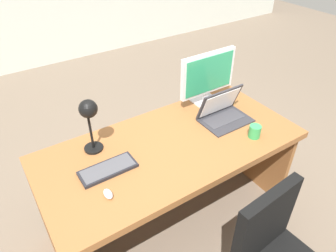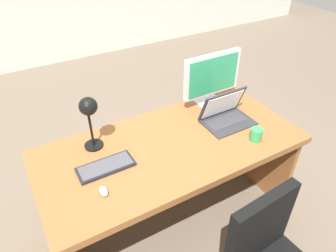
{
  "view_description": "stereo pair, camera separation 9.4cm",
  "coord_description": "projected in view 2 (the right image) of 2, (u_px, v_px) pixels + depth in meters",
  "views": [
    {
      "loc": [
        -0.88,
        -1.3,
        2.03
      ],
      "look_at": [
        0.0,
        0.04,
        0.86
      ],
      "focal_mm": 33.13,
      "sensor_mm": 36.0,
      "label": 1
    },
    {
      "loc": [
        -0.8,
        -1.35,
        2.03
      ],
      "look_at": [
        0.0,
        0.04,
        0.86
      ],
      "focal_mm": 33.13,
      "sensor_mm": 36.0,
      "label": 2
    }
  ],
  "objects": [
    {
      "name": "desk_lamp",
      "position": [
        89.0,
        113.0,
        1.83
      ],
      "size": [
        0.12,
        0.14,
        0.38
      ],
      "color": "black",
      "rests_on": "desk"
    },
    {
      "name": "ground",
      "position": [
        104.0,
        122.0,
        3.51
      ],
      "size": [
        12.0,
        12.0,
        0.0
      ],
      "primitive_type": "plane",
      "color": "#6B5B4C"
    },
    {
      "name": "desk",
      "position": [
        168.0,
        162.0,
        2.17
      ],
      "size": [
        1.73,
        0.82,
        0.74
      ],
      "color": "brown",
      "rests_on": "ground"
    },
    {
      "name": "coffee_mug",
      "position": [
        256.0,
        134.0,
        2.04
      ],
      "size": [
        0.1,
        0.08,
        0.09
      ],
      "color": "green",
      "rests_on": "desk"
    },
    {
      "name": "laptop",
      "position": [
        225.0,
        112.0,
        2.21
      ],
      "size": [
        0.35,
        0.25,
        0.23
      ],
      "color": "#2D2D33",
      "rests_on": "desk"
    },
    {
      "name": "mouse",
      "position": [
        104.0,
        191.0,
        1.67
      ],
      "size": [
        0.04,
        0.08,
        0.03
      ],
      "color": "silver",
      "rests_on": "desk"
    },
    {
      "name": "monitor",
      "position": [
        212.0,
        76.0,
        2.3
      ],
      "size": [
        0.48,
        0.16,
        0.41
      ],
      "color": "silver",
      "rests_on": "desk"
    },
    {
      "name": "keyboard",
      "position": [
        106.0,
        167.0,
        1.83
      ],
      "size": [
        0.34,
        0.14,
        0.02
      ],
      "color": "black",
      "rests_on": "desk"
    }
  ]
}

